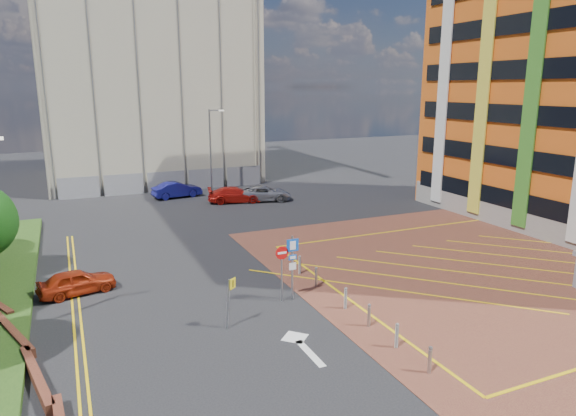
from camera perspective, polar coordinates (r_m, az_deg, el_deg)
ground at (r=24.25m, az=0.37°, el=-11.15°), size 140.00×140.00×0.00m
forecourt at (r=32.20m, az=23.88°, el=-6.03°), size 26.00×26.00×0.02m
retaining_wall at (r=24.38m, az=-28.73°, el=-12.24°), size 6.06×20.33×0.40m
lamp_back at (r=50.22m, az=-8.53°, el=6.66°), size 1.53×0.16×8.00m
sign_cluster at (r=24.47m, az=0.06°, el=-5.99°), size 1.17×0.12×3.20m
warning_sign at (r=22.06m, az=-6.49°, el=-9.76°), size 0.53×0.37×2.24m
bollard_row at (r=23.69m, az=7.23°, el=-10.63°), size 0.14×11.14×0.90m
construction_building at (r=60.82m, az=-15.68°, el=13.73°), size 21.20×19.20×22.00m
construction_fence at (r=51.93m, az=-12.27°, el=2.97°), size 21.60×0.06×2.00m
car_red_left at (r=27.73m, az=-22.41°, el=-7.59°), size 3.91×2.24×1.25m
car_blue_back at (r=48.78m, az=-12.25°, el=2.00°), size 4.68×2.26×1.48m
car_red_back at (r=45.90m, az=-5.91°, el=1.48°), size 5.08×2.92×1.39m
car_silver_back at (r=46.36m, az=-2.69°, el=1.64°), size 5.34×3.55×1.36m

